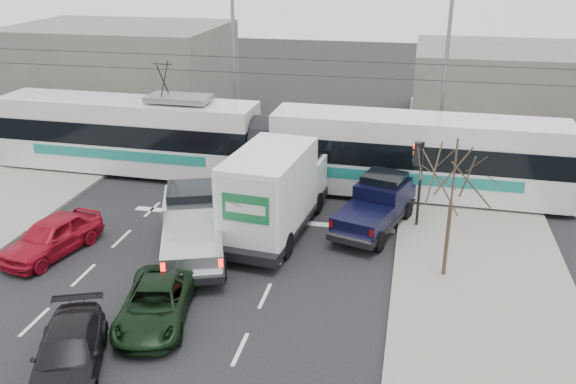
% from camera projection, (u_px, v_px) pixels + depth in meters
% --- Properties ---
extents(ground, '(120.00, 120.00, 0.00)m').
position_uv_depth(ground, '(217.00, 290.00, 20.84)').
color(ground, black).
rests_on(ground, ground).
extents(sidewalk_right, '(6.00, 60.00, 0.15)m').
position_uv_depth(sidewalk_right, '(491.00, 319.00, 19.08)').
color(sidewalk_right, gray).
rests_on(sidewalk_right, ground).
extents(rails, '(60.00, 1.60, 0.03)m').
position_uv_depth(rails, '(281.00, 186.00, 29.91)').
color(rails, '#33302D').
rests_on(rails, ground).
extents(building_left, '(14.00, 10.00, 6.00)m').
position_uv_depth(building_left, '(122.00, 69.00, 42.37)').
color(building_left, slate).
rests_on(building_left, ground).
extents(building_right, '(12.00, 10.00, 5.00)m').
position_uv_depth(building_right, '(508.00, 87.00, 39.37)').
color(building_right, slate).
rests_on(building_right, ground).
extents(bare_tree, '(2.40, 2.40, 5.00)m').
position_uv_depth(bare_tree, '(454.00, 178.00, 20.23)').
color(bare_tree, '#47382B').
rests_on(bare_tree, ground).
extents(traffic_signal, '(0.44, 0.44, 3.60)m').
position_uv_depth(traffic_signal, '(418.00, 166.00, 24.46)').
color(traffic_signal, black).
rests_on(traffic_signal, ground).
extents(street_lamp_near, '(2.38, 0.25, 9.00)m').
position_uv_depth(street_lamp_near, '(441.00, 73.00, 30.22)').
color(street_lamp_near, slate).
rests_on(street_lamp_near, ground).
extents(street_lamp_far, '(2.38, 0.25, 9.00)m').
position_uv_depth(street_lamp_far, '(231.00, 58.00, 34.25)').
color(street_lamp_far, slate).
rests_on(street_lamp_far, ground).
extents(catenary, '(60.00, 0.20, 7.00)m').
position_uv_depth(catenary, '(280.00, 109.00, 28.46)').
color(catenary, black).
rests_on(catenary, ground).
extents(tram, '(27.88, 3.51, 5.68)m').
position_uv_depth(tram, '(264.00, 144.00, 29.56)').
color(tram, silver).
rests_on(tram, ground).
extents(silver_pickup, '(4.16, 6.66, 2.29)m').
position_uv_depth(silver_pickup, '(192.00, 223.00, 23.20)').
color(silver_pickup, black).
rests_on(silver_pickup, ground).
extents(box_truck, '(3.26, 7.54, 3.66)m').
position_uv_depth(box_truck, '(275.00, 192.00, 24.38)').
color(box_truck, black).
rests_on(box_truck, ground).
extents(navy_pickup, '(3.30, 5.46, 2.17)m').
position_uv_depth(navy_pickup, '(377.00, 204.00, 25.10)').
color(navy_pickup, black).
rests_on(navy_pickup, ground).
extents(green_car, '(2.85, 4.70, 1.22)m').
position_uv_depth(green_car, '(156.00, 304.00, 18.94)').
color(green_car, black).
rests_on(green_car, ground).
extents(red_car, '(2.66, 4.56, 1.46)m').
position_uv_depth(red_car, '(52.00, 236.00, 23.07)').
color(red_car, maroon).
rests_on(red_car, ground).
extents(dark_car, '(3.23, 4.68, 1.26)m').
position_uv_depth(dark_car, '(69.00, 353.00, 16.59)').
color(dark_car, black).
rests_on(dark_car, ground).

